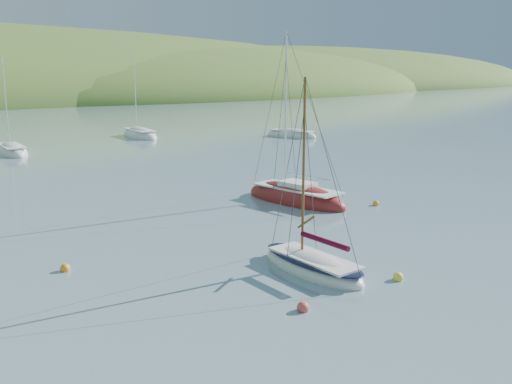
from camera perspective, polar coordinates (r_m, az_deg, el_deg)
ground at (r=23.74m, az=11.47°, el=-9.53°), size 700.00×700.00×0.00m
daysailer_white at (r=25.38m, az=5.68°, el=-7.38°), size 2.30×5.90×8.98m
sloop_red at (r=38.13m, az=3.98°, el=-0.65°), size 3.66×8.37×12.00m
distant_sloop_a at (r=64.86m, az=-23.20°, el=3.69°), size 3.26×7.73×10.77m
distant_sloop_b at (r=75.93m, az=-11.52°, el=5.55°), size 3.79×8.72×12.08m
distant_sloop_d at (r=74.83m, az=3.55°, el=5.66°), size 4.51×7.68×10.36m
mooring_buoys at (r=26.21m, az=3.87°, el=-6.91°), size 20.77×10.27×0.47m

